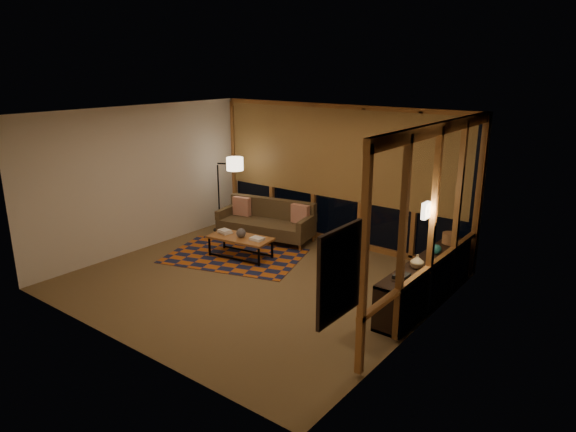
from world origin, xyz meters
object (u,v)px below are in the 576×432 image
Objects in this scene: sofa at (266,221)px; bookshelf at (426,280)px; floor_lamp at (219,194)px; coffee_table at (241,247)px.

sofa reaches higher than bookshelf.
sofa is 1.25m from floor_lamp.
floor_lamp reaches higher than bookshelf.
coffee_table is (0.27, -1.05, -0.19)m from sofa.
floor_lamp is 4.92m from bookshelf.
floor_lamp is 0.61× the size of bookshelf.
bookshelf is (4.86, -0.58, -0.47)m from floor_lamp.
coffee_table is 1.81m from floor_lamp.
floor_lamp is (-1.17, -0.12, 0.40)m from sofa.
coffee_table is 0.74× the size of floor_lamp.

